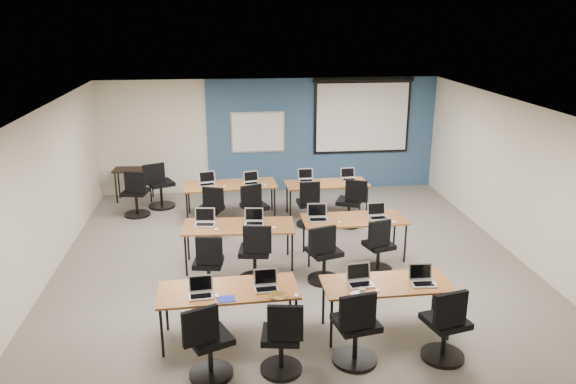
{
  "coord_description": "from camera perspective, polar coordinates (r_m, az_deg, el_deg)",
  "views": [
    {
      "loc": [
        -1.09,
        -8.62,
        4.14
      ],
      "look_at": [
        -0.05,
        0.4,
        1.24
      ],
      "focal_mm": 35.0,
      "sensor_mm": 36.0,
      "label": 1
    }
  ],
  "objects": [
    {
      "name": "floor",
      "position": [
        9.62,
        0.56,
        -7.75
      ],
      "size": [
        8.0,
        9.0,
        0.02
      ],
      "primitive_type": "cube",
      "color": "#6B6354",
      "rests_on": "ground"
    },
    {
      "name": "ceiling",
      "position": [
        8.81,
        0.61,
        8.33
      ],
      "size": [
        8.0,
        9.0,
        0.02
      ],
      "primitive_type": "cube",
      "color": "white",
      "rests_on": "ground"
    },
    {
      "name": "wall_back",
      "position": [
        13.46,
        -1.81,
        5.76
      ],
      "size": [
        8.0,
        0.04,
        2.7
      ],
      "primitive_type": "cube",
      "color": "beige",
      "rests_on": "ground"
    },
    {
      "name": "wall_front",
      "position": [
        5.09,
        7.13,
        -15.63
      ],
      "size": [
        8.0,
        0.04,
        2.7
      ],
      "primitive_type": "cube",
      "color": "beige",
      "rests_on": "ground"
    },
    {
      "name": "wall_left",
      "position": [
        9.52,
        -24.07,
        -0.91
      ],
      "size": [
        0.04,
        9.0,
        2.7
      ],
      "primitive_type": "cube",
      "color": "beige",
      "rests_on": "ground"
    },
    {
      "name": "wall_right",
      "position": [
        10.39,
        23.05,
        0.71
      ],
      "size": [
        0.04,
        9.0,
        2.7
      ],
      "primitive_type": "cube",
      "color": "beige",
      "rests_on": "ground"
    },
    {
      "name": "blue_accent_panel",
      "position": [
        13.58,
        3.49,
        5.85
      ],
      "size": [
        5.5,
        0.04,
        2.7
      ],
      "primitive_type": "cube",
      "color": "#3D5977",
      "rests_on": "wall_back"
    },
    {
      "name": "whiteboard",
      "position": [
        13.34,
        -3.07,
        6.08
      ],
      "size": [
        1.28,
        0.03,
        0.98
      ],
      "color": "silver",
      "rests_on": "wall_back"
    },
    {
      "name": "projector_screen",
      "position": [
        13.62,
        7.56,
        8.06
      ],
      "size": [
        2.4,
        0.1,
        1.82
      ],
      "color": "black",
      "rests_on": "wall_back"
    },
    {
      "name": "training_table_front_left",
      "position": [
        7.42,
        -6.06,
        -10.11
      ],
      "size": [
        1.81,
        0.75,
        0.73
      ],
      "rotation": [
        0.0,
        0.0,
        0.04
      ],
      "color": "#A46A3F",
      "rests_on": "floor"
    },
    {
      "name": "training_table_front_right",
      "position": [
        7.65,
        9.95,
        -9.41
      ],
      "size": [
        1.69,
        0.71,
        0.73
      ],
      "rotation": [
        0.0,
        0.0,
        0.02
      ],
      "color": "#985F2A",
      "rests_on": "floor"
    },
    {
      "name": "training_table_mid_left",
      "position": [
        9.51,
        -5.06,
        -3.63
      ],
      "size": [
        1.87,
        0.78,
        0.73
      ],
      "rotation": [
        0.0,
        0.0,
        -0.06
      ],
      "color": "brown",
      "rests_on": "floor"
    },
    {
      "name": "training_table_mid_right",
      "position": [
        9.85,
        6.73,
        -2.93
      ],
      "size": [
        1.8,
        0.75,
        0.73
      ],
      "rotation": [
        0.0,
        0.0,
        0.01
      ],
      "color": "olive",
      "rests_on": "floor"
    },
    {
      "name": "training_table_back_left",
      "position": [
        11.77,
        -5.87,
        0.59
      ],
      "size": [
        1.91,
        0.8,
        0.73
      ],
      "rotation": [
        0.0,
        0.0,
        0.07
      ],
      "color": "#9D6E41",
      "rests_on": "floor"
    },
    {
      "name": "training_table_back_right",
      "position": [
        11.83,
        3.95,
        0.7
      ],
      "size": [
        1.73,
        0.72,
        0.73
      ],
      "rotation": [
        0.0,
        0.0,
        0.05
      ],
      "color": "#A0733A",
      "rests_on": "floor"
    },
    {
      "name": "laptop_0",
      "position": [
        7.28,
        -8.84,
        -9.9
      ],
      "size": [
        0.3,
        0.26,
        0.23
      ],
      "rotation": [
        0.0,
        0.0,
        0.08
      ],
      "color": "#B5B5BD",
      "rests_on": "training_table_front_left"
    },
    {
      "name": "mouse_0",
      "position": [
        7.24,
        -7.21,
        -10.4
      ],
      "size": [
        0.08,
        0.11,
        0.04
      ],
      "primitive_type": "ellipsoid",
      "rotation": [
        0.0,
        0.0,
        0.16
      ],
      "color": "white",
      "rests_on": "training_table_front_left"
    },
    {
      "name": "task_chair_0",
      "position": [
        6.86,
        -8.14,
        -15.34
      ],
      "size": [
        0.56,
        0.53,
        1.01
      ],
      "rotation": [
        0.0,
        0.0,
        0.41
      ],
      "color": "black",
      "rests_on": "floor"
    },
    {
      "name": "laptop_1",
      "position": [
        7.37,
        -2.25,
        -9.33
      ],
      "size": [
        0.31,
        0.26,
        0.24
      ],
      "rotation": [
        0.0,
        0.0,
        0.06
      ],
      "color": "#A4A3AC",
      "rests_on": "training_table_front_left"
    },
    {
      "name": "mouse_1",
      "position": [
        7.19,
        0.84,
        -10.45
      ],
      "size": [
        0.07,
        0.1,
        0.03
      ],
      "primitive_type": "ellipsoid",
      "rotation": [
        0.0,
        0.0,
        -0.06
      ],
      "color": "white",
      "rests_on": "training_table_front_left"
    },
    {
      "name": "task_chair_1",
      "position": [
        6.87,
        -0.6,
        -15.14
      ],
      "size": [
        0.51,
        0.51,
        0.99
      ],
      "rotation": [
        0.0,
        0.0,
        -0.15
      ],
      "color": "black",
      "rests_on": "floor"
    },
    {
      "name": "laptop_2",
      "position": [
        7.54,
        7.29,
        -8.77
      ],
      "size": [
        0.33,
        0.28,
        0.25
      ],
      "rotation": [
        0.0,
        0.0,
        0.11
      ],
      "color": "#ADADAD",
      "rests_on": "training_table_front_right"
    },
    {
      "name": "mouse_2",
      "position": [
        7.4,
        9.09,
        -9.84
      ],
      "size": [
        0.07,
        0.1,
        0.03
      ],
      "primitive_type": "ellipsoid",
      "rotation": [
        0.0,
        0.0,
        0.24
      ],
      "color": "white",
      "rests_on": "training_table_front_right"
    },
    {
      "name": "task_chair_2",
      "position": [
        7.07,
        6.9,
        -14.03
      ],
      "size": [
        0.56,
        0.56,
        1.04
      ],
      "rotation": [
        0.0,
        0.0,
        0.19
      ],
      "color": "black",
      "rests_on": "floor"
    },
    {
      "name": "laptop_3",
      "position": [
        7.7,
        13.47,
        -8.58
      ],
      "size": [
        0.31,
        0.27,
        0.24
      ],
      "rotation": [
        0.0,
        0.0,
        -0.04
      ],
      "color": "#B4B4B5",
      "rests_on": "training_table_front_right"
    },
    {
      "name": "mouse_3",
      "position": [
        7.71,
        14.63,
        -9.03
      ],
      "size": [
        0.08,
        0.11,
        0.04
      ],
      "primitive_type": "ellipsoid",
      "rotation": [
        0.0,
        0.0,
        -0.19
      ],
      "color": "white",
      "rests_on": "training_table_front_right"
    },
    {
      "name": "task_chair_3",
      "position": [
        7.35,
        15.72,
        -13.37
      ],
      "size": [
        0.54,
        0.54,
        1.02
      ],
      "rotation": [
        0.0,
        0.0,
        0.24
      ],
      "color": "black",
      "rests_on": "floor"
    },
    {
      "name": "laptop_4",
      "position": [
        9.59,
        -8.43,
        -2.89
      ],
      "size": [
        0.34,
        0.29,
        0.26
      ],
      "rotation": [
        0.0,
        0.0,
        -0.11
      ],
      "color": "#B4B4BE",
      "rests_on": "training_table_mid_left"
    },
    {
      "name": "mouse_4",
      "position": [
        9.33,
        -7.27,
        -3.76
      ],
      "size": [
        0.08,
        0.11,
        0.04
      ],
      "primitive_type": "ellipsoid",
      "rotation": [
        0.0,
        0.0,
        0.11
      ],
      "color": "white",
      "rests_on": "training_table_mid_left"
    },
    {
      "name": "task_chair_4",
      "position": [
        8.77,
        -8.03,
        -7.69
      ],
      "size": [
        0.49,
        0.49,
        0.98
      ],
      "rotation": [
        0.0,
        0.0,
        -0.14
      ],
      "color": "black",
      "rests_on": "floor"
    },
    {
      "name": "laptop_5",
      "position": [
        9.54,
        -3.45,
        -2.83
      ],
      "size": [
        0.32,
        0.27,
        0.24
      ],
      "rotation": [
        0.0,
        0.0,
        -0.14
      ],
      "color": "silver",
      "rests_on": "training_table_mid_left"
    },
    {
      "name": "mouse_5",
      "position": [
        9.33,
        -1.43,
        -3.62
      ],
      "size": [
        0.08,
        0.11,
        0.03
      ],
      "primitive_type": "ellipsoid",
      "rotation": [
        0.0,
        0.0,
        -0.2
      ],
      "color": "white",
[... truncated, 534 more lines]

